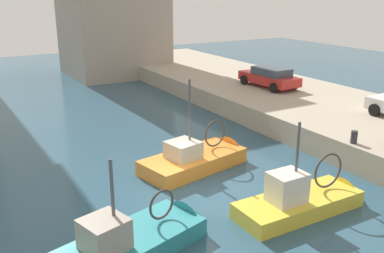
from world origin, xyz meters
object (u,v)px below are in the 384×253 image
fishing_boat_yellow (306,206)px  mooring_bollard_north (354,137)px  parked_car_red (270,77)px  fishing_boat_orange (201,164)px  fishing_boat_teal (139,246)px

fishing_boat_yellow → mooring_bollard_north: 4.75m
parked_car_red → mooring_bollard_north: 11.13m
mooring_bollard_north → fishing_boat_orange: bearing=146.7°
parked_car_red → mooring_bollard_north: size_ratio=8.01×
fishing_boat_teal → mooring_bollard_north: 10.49m
fishing_boat_yellow → fishing_boat_orange: size_ratio=0.95×
fishing_boat_yellow → mooring_bollard_north: bearing=21.7°
fishing_boat_teal → mooring_bollard_north: bearing=5.5°
fishing_boat_orange → mooring_bollard_north: bearing=-33.3°
fishing_boat_yellow → fishing_boat_teal: bearing=173.5°
fishing_boat_yellow → fishing_boat_teal: 6.16m
fishing_boat_teal → fishing_boat_orange: size_ratio=1.02×
fishing_boat_orange → mooring_bollard_north: (5.45, -3.58, 1.37)m
fishing_boat_teal → mooring_bollard_north: size_ratio=10.68×
parked_car_red → mooring_bollard_north: bearing=-111.0°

